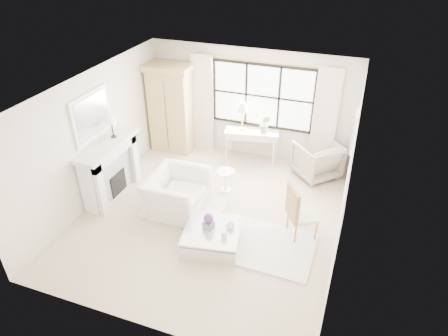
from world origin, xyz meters
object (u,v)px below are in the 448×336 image
at_px(console_table, 251,145).
at_px(club_armchair, 177,193).
at_px(armoire, 171,108).
at_px(coffee_table, 212,238).

relative_size(console_table, club_armchair, 1.10).
height_order(armoire, club_armchair, armoire).
bearing_deg(armoire, console_table, 1.10).
distance_m(console_table, coffee_table, 3.25).
relative_size(club_armchair, coffee_table, 1.06).
distance_m(club_armchair, coffee_table, 1.36).
relative_size(armoire, console_table, 1.65).
height_order(club_armchair, coffee_table, club_armchair).
xyz_separation_m(armoire, club_armchair, (1.21, -2.34, -0.74)).
xyz_separation_m(armoire, coffee_table, (2.30, -3.13, -0.96)).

